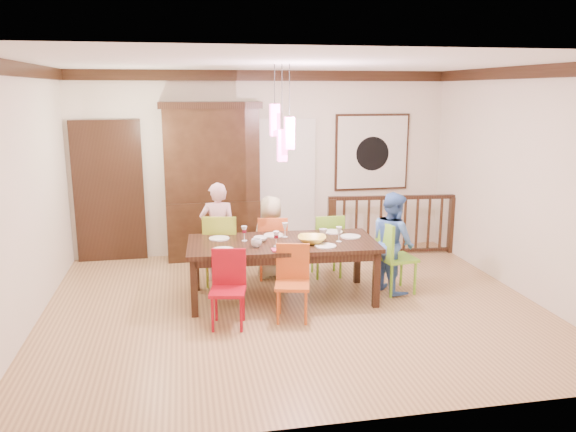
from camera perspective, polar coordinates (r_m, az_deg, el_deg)
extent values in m
plane|color=#98714A|center=(6.99, 0.60, -9.17)|extent=(6.00, 6.00, 0.00)
plane|color=white|center=(6.50, 0.66, 15.31)|extent=(6.00, 6.00, 0.00)
plane|color=beige|center=(9.03, -2.50, 5.34)|extent=(6.00, 0.00, 6.00)
plane|color=beige|center=(6.69, -25.46, 1.53)|extent=(0.00, 5.00, 5.00)
plane|color=beige|center=(7.75, 22.96, 3.13)|extent=(0.00, 5.00, 5.00)
cube|color=black|center=(9.02, -17.70, 2.17)|extent=(1.04, 0.07, 2.24)
cube|color=silver|center=(9.11, -0.26, 2.87)|extent=(0.97, 0.05, 2.22)
cube|color=black|center=(9.41, 8.51, 6.43)|extent=(1.25, 0.04, 1.25)
cube|color=silver|center=(9.38, 8.56, 6.41)|extent=(1.18, 0.02, 1.18)
cylinder|color=black|center=(9.37, 8.58, 6.28)|extent=(0.56, 0.01, 0.56)
cube|color=#EE47A0|center=(6.82, -1.36, 9.72)|extent=(0.11, 0.11, 0.38)
cylinder|color=black|center=(6.82, -1.38, 13.25)|extent=(0.01, 0.01, 0.46)
cube|color=#EE47A0|center=(6.76, 0.14, 8.42)|extent=(0.11, 0.11, 0.38)
cylinder|color=black|center=(6.74, 0.14, 12.62)|extent=(0.01, 0.01, 0.61)
cube|color=#EE47A0|center=(6.81, -0.61, 7.18)|extent=(0.11, 0.11, 0.38)
cylinder|color=black|center=(6.78, -0.62, 11.99)|extent=(0.01, 0.01, 0.76)
cube|color=black|center=(7.03, -0.58, -2.80)|extent=(2.40, 1.18, 0.05)
cube|color=black|center=(7.48, -9.51, -5.03)|extent=(0.08, 0.08, 0.70)
cube|color=black|center=(7.82, 6.77, -4.16)|extent=(0.08, 0.08, 0.70)
cube|color=black|center=(6.62, -9.32, -7.39)|extent=(0.08, 0.08, 0.70)
cube|color=black|center=(7.00, 9.00, -6.25)|extent=(0.08, 0.08, 0.70)
cube|color=black|center=(7.50, -1.22, -2.40)|extent=(2.15, 0.15, 0.10)
cube|color=black|center=(6.61, 0.14, -4.50)|extent=(2.15, 0.15, 0.10)
cube|color=#91AA29|center=(7.68, -6.72, -3.47)|extent=(0.53, 0.53, 0.04)
cube|color=#91AA29|center=(7.61, -6.77, -1.55)|extent=(0.44, 0.13, 0.49)
cylinder|color=#91AA29|center=(7.57, -7.94, -5.67)|extent=(0.04, 0.04, 0.47)
cylinder|color=#91AA29|center=(7.60, -5.22, -5.55)|extent=(0.04, 0.04, 0.47)
cylinder|color=#91AA29|center=(7.92, -8.08, -4.86)|extent=(0.04, 0.04, 0.47)
cylinder|color=#91AA29|center=(7.94, -5.47, -4.74)|extent=(0.04, 0.04, 0.47)
cube|color=#DB5A27|center=(7.90, -1.55, -3.23)|extent=(0.47, 0.47, 0.04)
cube|color=#DB5A27|center=(7.84, -1.56, -1.52)|extent=(0.41, 0.10, 0.45)
cylinder|color=#DB5A27|center=(7.78, -2.55, -5.20)|extent=(0.04, 0.04, 0.43)
cylinder|color=#DB5A27|center=(7.83, -0.15, -5.07)|extent=(0.04, 0.04, 0.43)
cylinder|color=#DB5A27|center=(8.10, -2.89, -4.49)|extent=(0.04, 0.04, 0.43)
cylinder|color=#DB5A27|center=(8.14, -0.57, -4.37)|extent=(0.04, 0.04, 0.43)
cube|color=#70AE27|center=(8.00, 3.92, -3.03)|extent=(0.41, 0.41, 0.04)
cube|color=#70AE27|center=(7.94, 3.95, -1.33)|extent=(0.41, 0.04, 0.45)
cylinder|color=#70AE27|center=(7.87, 3.03, -4.99)|extent=(0.04, 0.04, 0.43)
cylinder|color=#70AE27|center=(7.95, 5.36, -4.84)|extent=(0.04, 0.04, 0.43)
cylinder|color=#70AE27|center=(8.18, 2.48, -4.30)|extent=(0.04, 0.04, 0.43)
cylinder|color=#70AE27|center=(8.26, 4.73, -4.16)|extent=(0.04, 0.04, 0.43)
cube|color=#9D0918|center=(6.33, -6.13, -7.62)|extent=(0.45, 0.45, 0.04)
cube|color=#9D0918|center=(6.25, -6.18, -5.64)|extent=(0.39, 0.11, 0.42)
cylinder|color=#9D0918|center=(6.25, -7.41, -10.01)|extent=(0.03, 0.03, 0.41)
cylinder|color=#9D0918|center=(6.27, -4.51, -9.85)|extent=(0.03, 0.03, 0.41)
cylinder|color=#9D0918|center=(6.54, -7.58, -8.96)|extent=(0.03, 0.03, 0.41)
cylinder|color=#9D0918|center=(6.56, -4.82, -8.82)|extent=(0.03, 0.03, 0.41)
cube|color=#BA501B|center=(6.48, 0.44, -7.03)|extent=(0.47, 0.47, 0.04)
cube|color=#BA501B|center=(6.40, 0.45, -5.08)|extent=(0.39, 0.12, 0.43)
cylinder|color=#BA501B|center=(6.38, -0.69, -9.39)|extent=(0.03, 0.03, 0.41)
cylinder|color=#BA501B|center=(6.44, 2.11, -9.19)|extent=(0.03, 0.03, 0.41)
cylinder|color=#BA501B|center=(6.67, -1.17, -8.39)|extent=(0.03, 0.03, 0.41)
cylinder|color=#BA501B|center=(6.73, 1.51, -8.21)|extent=(0.03, 0.03, 0.41)
cube|color=#7ACB32|center=(7.47, 11.03, -4.23)|extent=(0.49, 0.49, 0.04)
cube|color=#7ACB32|center=(7.40, 11.12, -2.34)|extent=(0.10, 0.43, 0.47)
cylinder|color=#7ACB32|center=(7.33, 10.18, -6.46)|extent=(0.04, 0.04, 0.45)
cylinder|color=#7ACB32|center=(7.45, 12.69, -6.24)|extent=(0.04, 0.04, 0.45)
cylinder|color=#7ACB32|center=(7.63, 9.26, -5.64)|extent=(0.04, 0.04, 0.45)
cylinder|color=#7ACB32|center=(7.76, 11.69, -5.44)|extent=(0.04, 0.04, 0.45)
cube|color=black|center=(8.92, -7.54, -1.32)|extent=(1.44, 0.44, 0.92)
cube|color=black|center=(8.73, -7.77, 6.25)|extent=(1.44, 0.40, 1.44)
cube|color=black|center=(8.92, -7.84, 6.38)|extent=(1.23, 0.02, 1.23)
cube|color=black|center=(8.68, -7.92, 11.10)|extent=(1.54, 0.44, 0.10)
cube|color=black|center=(8.89, 4.57, -1.31)|extent=(0.13, 0.13, 0.92)
cube|color=black|center=(9.59, 16.15, -0.73)|extent=(0.13, 0.13, 0.92)
cube|color=black|center=(9.10, 10.70, 1.86)|extent=(2.11, 0.28, 0.06)
cube|color=black|center=(9.30, 10.48, -3.47)|extent=(1.99, 0.25, 0.05)
imported|color=#F8BCCA|center=(7.82, -7.11, -1.58)|extent=(0.53, 0.38, 1.38)
imported|color=beige|center=(7.90, -1.72, -2.14)|extent=(0.64, 0.50, 1.17)
imported|color=#4776C7|center=(7.46, 10.59, -2.62)|extent=(0.63, 0.74, 1.32)
imported|color=yellow|center=(6.96, 2.45, -2.40)|extent=(0.42, 0.42, 0.09)
imported|color=white|center=(7.04, -2.80, -2.36)|extent=(0.23, 0.23, 0.06)
imported|color=silver|center=(6.78, -3.22, -2.75)|extent=(0.17, 0.17, 0.10)
imported|color=silver|center=(7.29, 3.59, -1.67)|extent=(0.12, 0.12, 0.10)
cylinder|color=white|center=(7.19, -7.01, -2.27)|extent=(0.26, 0.26, 0.01)
cylinder|color=white|center=(7.31, -1.46, -1.95)|extent=(0.26, 0.26, 0.01)
cylinder|color=white|center=(7.50, 4.60, -1.60)|extent=(0.26, 0.26, 0.01)
cylinder|color=white|center=(6.68, -6.61, -3.43)|extent=(0.26, 0.26, 0.01)
cylinder|color=white|center=(6.81, 3.83, -3.05)|extent=(0.26, 0.26, 0.01)
cylinder|color=white|center=(7.28, 6.37, -2.08)|extent=(0.26, 0.26, 0.01)
cube|color=#D83359|center=(6.64, -0.89, -3.45)|extent=(0.18, 0.14, 0.01)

